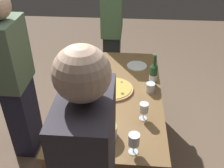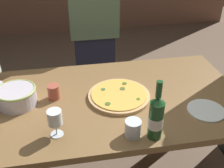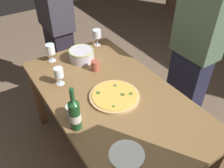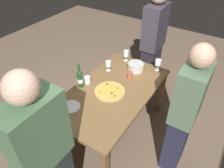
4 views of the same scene
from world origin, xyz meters
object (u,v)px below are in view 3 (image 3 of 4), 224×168
object	(u,v)px
wine_bottle	(75,114)
person_guest_right	(56,24)
wine_glass_near_pizza	(59,73)
pizza	(115,96)
side_plate	(127,155)
person_guest_left	(195,52)
cup_amber	(72,111)
dining_table	(112,103)
cup_ceramic	(95,66)
wine_glass_far_left	(50,50)
wine_glass_by_bottle	(97,34)
serving_bowl	(81,54)

from	to	relation	value
wine_bottle	person_guest_right	size ratio (longest dim) A/B	0.18
wine_glass_near_pizza	person_guest_right	size ratio (longest dim) A/B	0.09
pizza	wine_bottle	world-z (taller)	wine_bottle
side_plate	person_guest_left	distance (m)	1.23
pizza	cup_amber	xyz separation A→B (m)	(0.00, -0.34, 0.03)
side_plate	person_guest_left	size ratio (longest dim) A/B	0.13
dining_table	wine_glass_near_pizza	size ratio (longest dim) A/B	10.78
person_guest_left	cup_ceramic	bearing A→B (deg)	-22.39
cup_amber	cup_ceramic	size ratio (longest dim) A/B	1.01
dining_table	cup_ceramic	xyz separation A→B (m)	(-0.34, 0.06, 0.14)
wine_bottle	person_guest_right	bearing A→B (deg)	161.93
side_plate	pizza	bearing A→B (deg)	154.14
wine_glass_near_pizza	dining_table	bearing A→B (deg)	39.64
wine_glass_far_left	person_guest_right	world-z (taller)	person_guest_right
wine_glass_by_bottle	wine_glass_far_left	distance (m)	0.49
dining_table	person_guest_right	world-z (taller)	person_guest_right
wine_glass_near_pizza	person_guest_left	xyz separation A→B (m)	(0.33, 1.17, -0.02)
wine_bottle	side_plate	size ratio (longest dim) A/B	1.52
dining_table	cup_amber	bearing A→B (deg)	-82.86
wine_glass_far_left	wine_glass_near_pizza	bearing A→B (deg)	-11.95
person_guest_left	wine_glass_near_pizza	bearing A→B (deg)	-15.87
cup_amber	person_guest_left	xyz separation A→B (m)	(-0.04, 1.24, 0.04)
dining_table	person_guest_left	distance (m)	0.91
wine_bottle	cup_amber	xyz separation A→B (m)	(-0.10, 0.03, -0.08)
cup_ceramic	pizza	bearing A→B (deg)	-8.96
wine_bottle	cup_ceramic	xyz separation A→B (m)	(-0.49, 0.43, -0.08)
pizza	wine_glass_far_left	distance (m)	0.76
wine_glass_far_left	serving_bowl	bearing A→B (deg)	60.26
wine_bottle	side_plate	xyz separation A→B (m)	(0.35, 0.15, -0.12)
person_guest_right	wine_glass_near_pizza	bearing A→B (deg)	-20.20
side_plate	serving_bowl	bearing A→B (deg)	166.10
dining_table	serving_bowl	bearing A→B (deg)	176.51
dining_table	cup_ceramic	size ratio (longest dim) A/B	18.10
serving_bowl	side_plate	distance (m)	1.09
serving_bowl	person_guest_left	size ratio (longest dim) A/B	0.14
dining_table	wine_glass_near_pizza	bearing A→B (deg)	-140.36
wine_bottle	dining_table	bearing A→B (deg)	111.58
wine_bottle	wine_glass_by_bottle	bearing A→B (deg)	142.31
wine_glass_far_left	wine_glass_by_bottle	bearing A→B (deg)	92.74
wine_glass_near_pizza	wine_glass_by_bottle	world-z (taller)	wine_glass_by_bottle
wine_bottle	cup_amber	size ratio (longest dim) A/B	3.59
dining_table	side_plate	world-z (taller)	side_plate
wine_glass_by_bottle	person_guest_left	bearing A→B (deg)	40.10
serving_bowl	person_guest_left	distance (m)	1.02
cup_ceramic	dining_table	bearing A→B (deg)	-9.17
person_guest_right	pizza	bearing A→B (deg)	-0.21
dining_table	person_guest_left	xyz separation A→B (m)	(0.00, 0.89, 0.17)
dining_table	wine_glass_far_left	xyz separation A→B (m)	(-0.69, -0.20, 0.20)
wine_glass_far_left	side_plate	distance (m)	1.19
serving_bowl	person_guest_left	bearing A→B (deg)	57.02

